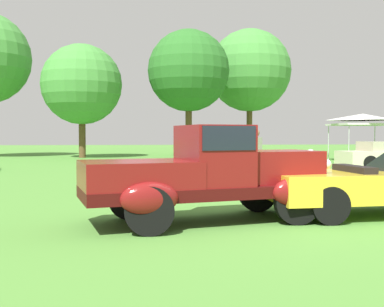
{
  "coord_description": "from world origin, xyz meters",
  "views": [
    {
      "loc": [
        -1.55,
        -8.05,
        1.54
      ],
      "look_at": [
        -0.72,
        1.19,
        1.16
      ],
      "focal_mm": 43.63,
      "sensor_mm": 36.0,
      "label": 1
    }
  ],
  "objects": [
    {
      "name": "ground_plane",
      "position": [
        0.0,
        0.0,
        0.0
      ],
      "size": [
        120.0,
        120.0,
        0.0
      ],
      "primitive_type": "plane",
      "color": "#4C8433"
    },
    {
      "name": "feature_pickup_truck",
      "position": [
        -0.53,
        0.06,
        0.87
      ],
      "size": [
        4.57,
        2.62,
        1.7
      ],
      "color": "#400B0B",
      "rests_on": "ground_plane"
    },
    {
      "name": "neighbor_convertible",
      "position": [
        2.8,
        0.48,
        0.58
      ],
      "size": [
        4.3,
        2.05,
        1.4
      ],
      "color": "yellow",
      "rests_on": "ground_plane"
    },
    {
      "name": "show_car_burgundy",
      "position": [
        1.82,
        11.52,
        0.6
      ],
      "size": [
        4.27,
        2.13,
        1.22
      ],
      "color": "maroon",
      "rests_on": "ground_plane"
    },
    {
      "name": "spectator_between_cars",
      "position": [
        1.18,
        3.9,
        0.91
      ],
      "size": [
        0.42,
        0.47,
        1.69
      ],
      "color": "#7F7056",
      "rests_on": "ground_plane"
    },
    {
      "name": "canopy_tent_left_field",
      "position": [
        10.52,
        17.57,
        2.42
      ],
      "size": [
        3.2,
        3.2,
        2.71
      ],
      "color": "#B7B7BC",
      "rests_on": "ground_plane"
    },
    {
      "name": "treeline_mid_left",
      "position": [
        -6.01,
        23.04,
        4.79
      ],
      "size": [
        5.23,
        5.23,
        7.42
      ],
      "color": "brown",
      "rests_on": "ground_plane"
    },
    {
      "name": "treeline_center",
      "position": [
        1.02,
        23.26,
        5.78
      ],
      "size": [
        5.47,
        5.47,
        8.54
      ],
      "color": "brown",
      "rests_on": "ground_plane"
    },
    {
      "name": "treeline_mid_right",
      "position": [
        6.04,
        27.27,
        6.4
      ],
      "size": [
        6.28,
        6.28,
        9.55
      ],
      "color": "brown",
      "rests_on": "ground_plane"
    }
  ]
}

